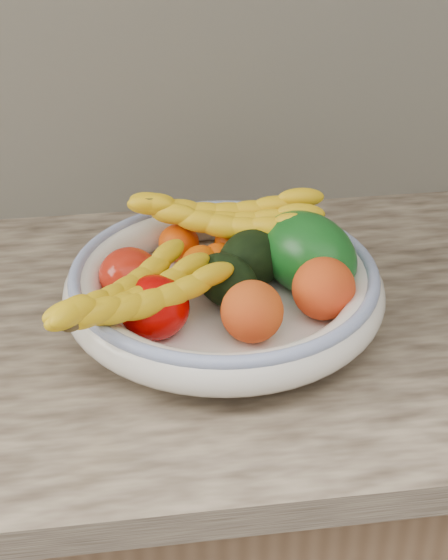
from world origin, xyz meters
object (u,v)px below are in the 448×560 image
(green_mango, at_px, (307,254))
(banana_bunch_front, at_px, (134,301))
(banana_bunch_back, at_px, (225,223))
(fruit_bowl, at_px, (224,288))

(green_mango, relative_size, banana_bunch_front, 0.57)
(banana_bunch_back, relative_size, banana_bunch_front, 1.06)
(fruit_bowl, distance_m, banana_bunch_back, 0.10)
(green_mango, relative_size, banana_bunch_back, 0.54)
(green_mango, distance_m, banana_bunch_front, 0.24)
(fruit_bowl, xyz_separation_m, green_mango, (0.11, 0.02, 0.03))
(green_mango, bearing_deg, fruit_bowl, 159.36)
(banana_bunch_back, height_order, banana_bunch_front, banana_bunch_back)
(banana_bunch_front, bearing_deg, fruit_bowl, -7.97)
(fruit_bowl, distance_m, banana_bunch_front, 0.13)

